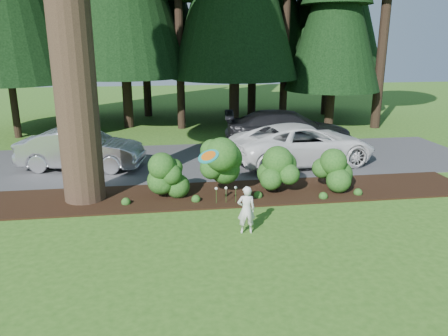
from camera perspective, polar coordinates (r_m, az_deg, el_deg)
name	(u,v)px	position (r m, az deg, el deg)	size (l,w,h in m)	color
ground	(252,237)	(11.26, 3.64, -8.98)	(80.00, 80.00, 0.00)	#2D5819
mulch_bed	(231,194)	(14.21, 0.95, -3.36)	(16.00, 2.50, 0.05)	black
driveway	(215,160)	(18.23, -1.19, 1.05)	(22.00, 6.00, 0.03)	#38383A
shrub_row	(256,171)	(14.00, 4.15, -0.33)	(6.53, 1.60, 1.61)	#1A4916
lily_cluster	(226,189)	(13.22, 0.27, -2.73)	(0.69, 0.09, 0.57)	#1A4916
car_silver_wagon	(81,149)	(17.66, -18.15, 2.37)	(1.64, 4.69, 1.55)	#B4B4B9
car_white_suv	(303,144)	(17.75, 10.30, 3.10)	(2.67, 5.80, 1.61)	white
car_dark_suv	(288,130)	(20.35, 8.42, 4.99)	(2.39, 5.87, 1.70)	black
child	(246,210)	(11.25, 2.93, -5.47)	(0.46, 0.30, 1.27)	silver
frisbee	(208,156)	(10.79, -2.04, 1.54)	(0.57, 0.52, 0.36)	#178382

